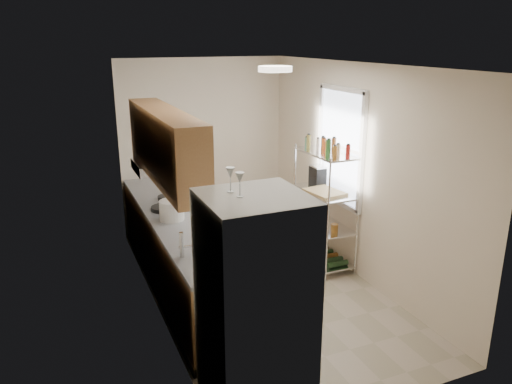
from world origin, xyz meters
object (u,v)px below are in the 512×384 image
rice_cooker (172,210)px  frying_pan_large (163,208)px  cutting_board (325,192)px  refrigerator (255,309)px  espresso_machine (318,175)px

rice_cooker → frying_pan_large: size_ratio=0.98×
cutting_board → frying_pan_large: bearing=166.3°
refrigerator → espresso_machine: (1.91, 2.41, 0.24)m
refrigerator → cutting_board: refrigerator is taller
refrigerator → rice_cooker: size_ratio=6.52×
espresso_machine → refrigerator: bearing=-128.0°
refrigerator → frying_pan_large: bearing=92.8°
frying_pan_large → rice_cooker: bearing=-91.7°
rice_cooker → frying_pan_large: bearing=93.7°
frying_pan_large → espresso_machine: size_ratio=1.09×
refrigerator → rice_cooker: 2.17m
refrigerator → cutting_board: (1.81, 2.05, 0.12)m
cutting_board → espresso_machine: 0.39m
refrigerator → frying_pan_large: size_ratio=6.41×
refrigerator → rice_cooker: (-0.10, 2.17, 0.11)m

